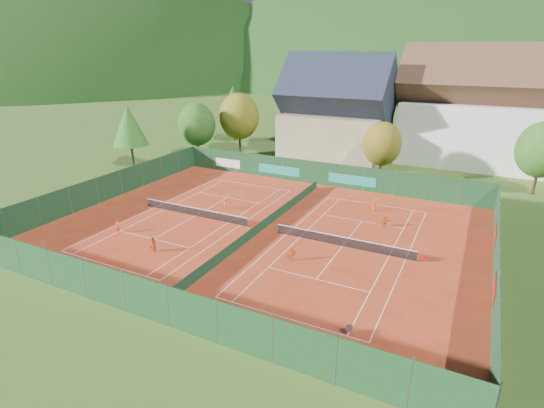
{
  "coord_description": "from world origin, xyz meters",
  "views": [
    {
      "loc": [
        17.65,
        -33.12,
        16.6
      ],
      "look_at": [
        0.0,
        2.0,
        2.0
      ],
      "focal_mm": 28.0,
      "sensor_mm": 36.0,
      "label": 1
    }
  ],
  "objects": [
    {
      "name": "tree_west_side",
      "position": [
        -28.0,
        12.0,
        6.06
      ],
      "size": [
        5.04,
        5.04,
        9.0
      ],
      "color": "#433018",
      "rests_on": "ground"
    },
    {
      "name": "player_right_far_a",
      "position": [
        8.35,
        9.81,
        0.59
      ],
      "size": [
        0.68,
        0.61,
        1.17
      ],
      "primitive_type": "imported",
      "rotation": [
        0.0,
        0.0,
        3.67
      ],
      "color": "#D85413",
      "rests_on": "ground"
    },
    {
      "name": "loose_ball_2",
      "position": [
        4.18,
        1.04,
        0.03
      ],
      "size": [
        0.07,
        0.07,
        0.07
      ],
      "primitive_type": "sphere",
      "color": "#CCD833",
      "rests_on": "ground"
    },
    {
      "name": "ground",
      "position": [
        0.0,
        0.0,
        -0.02
      ],
      "size": [
        600.0,
        600.0,
        0.0
      ],
      "primitive_type": "plane",
      "color": "#325319",
      "rests_on": "ground"
    },
    {
      "name": "tennis_net_right",
      "position": [
        8.15,
        0.0,
        0.51
      ],
      "size": [
        13.3,
        0.1,
        1.02
      ],
      "color": "#59595B",
      "rests_on": "ground"
    },
    {
      "name": "player_left_far",
      "position": [
        -6.18,
        3.08,
        0.64
      ],
      "size": [
        0.96,
        0.84,
        1.29
      ],
      "primitive_type": "imported",
      "rotation": [
        0.0,
        0.0,
        2.59
      ],
      "color": "#F15915",
      "rests_on": "ground"
    },
    {
      "name": "player_right_near",
      "position": [
        5.12,
        -4.44,
        0.61
      ],
      "size": [
        0.77,
        0.52,
        1.22
      ],
      "primitive_type": "imported",
      "rotation": [
        0.0,
        0.0,
        0.35
      ],
      "color": "orange",
      "rests_on": "ground"
    },
    {
      "name": "court_divider",
      "position": [
        0.0,
        0.0,
        0.5
      ],
      "size": [
        0.03,
        28.8,
        1.0
      ],
      "color": "#143821",
      "rests_on": "ground"
    },
    {
      "name": "hotel_block_a",
      "position": [
        16.0,
        36.0,
        7.38
      ],
      "size": [
        21.6,
        11.0,
        17.25
      ],
      "color": "silver",
      "rests_on": "ground"
    },
    {
      "name": "tree_east_front",
      "position": [
        24.0,
        24.0,
        5.39
      ],
      "size": [
        5.72,
        5.72,
        8.69
      ],
      "color": "#442A18",
      "rests_on": "ground"
    },
    {
      "name": "fence_north",
      "position": [
        -0.46,
        15.99,
        1.47
      ],
      "size": [
        40.0,
        0.1,
        3.0
      ],
      "color": "#14381C",
      "rests_on": "ground"
    },
    {
      "name": "fence_east",
      "position": [
        20.0,
        0.05,
        1.48
      ],
      "size": [
        0.09,
        32.0,
        3.0
      ],
      "color": "#153C21",
      "rests_on": "ground"
    },
    {
      "name": "player_right_far_b",
      "position": [
        10.32,
        6.05,
        0.6
      ],
      "size": [
        1.15,
        0.56,
        1.19
      ],
      "primitive_type": "imported",
      "rotation": [
        0.0,
        0.0,
        3.34
      ],
      "color": "#DD5F13",
      "rests_on": "ground"
    },
    {
      "name": "clay_pad",
      "position": [
        0.0,
        0.0,
        0.01
      ],
      "size": [
        40.0,
        32.0,
        0.01
      ],
      "primitive_type": "cube",
      "color": "#AA3219",
      "rests_on": "ground"
    },
    {
      "name": "court_markings_left",
      "position": [
        -8.0,
        0.0,
        0.01
      ],
      "size": [
        11.03,
        23.83,
        0.0
      ],
      "color": "white",
      "rests_on": "ground"
    },
    {
      "name": "player_left_mid",
      "position": [
        -6.19,
        -8.4,
        0.69
      ],
      "size": [
        0.85,
        0.81,
        1.39
      ],
      "primitive_type": "imported",
      "rotation": [
        0.0,
        0.0,
        -0.58
      ],
      "color": "#CC4E12",
      "rests_on": "ground"
    },
    {
      "name": "tree_west_mid",
      "position": [
        -18.0,
        26.0,
        6.07
      ],
      "size": [
        6.44,
        6.44,
        9.78
      ],
      "color": "#432918",
      "rests_on": "ground"
    },
    {
      "name": "tree_west_front",
      "position": [
        -22.0,
        20.0,
        5.39
      ],
      "size": [
        5.72,
        5.72,
        8.69
      ],
      "color": "#432F18",
      "rests_on": "ground"
    },
    {
      "name": "loose_ball_0",
      "position": [
        -10.6,
        -8.92,
        0.03
      ],
      "size": [
        0.07,
        0.07,
        0.07
      ],
      "primitive_type": "sphere",
      "color": "#CCD833",
      "rests_on": "ground"
    },
    {
      "name": "tree_west_back",
      "position": [
        -24.0,
        34.0,
        6.74
      ],
      "size": [
        5.6,
        5.6,
        10.0
      ],
      "color": "#473019",
      "rests_on": "ground"
    },
    {
      "name": "fence_south",
      "position": [
        0.0,
        -16.0,
        1.5
      ],
      "size": [
        40.0,
        0.04,
        3.0
      ],
      "color": "#163C1D",
      "rests_on": "ground"
    },
    {
      "name": "tree_center",
      "position": [
        6.0,
        22.0,
        4.72
      ],
      "size": [
        5.01,
        5.01,
        7.6
      ],
      "color": "#432E17",
      "rests_on": "ground"
    },
    {
      "name": "player_left_near",
      "position": [
        -11.99,
        -6.76,
        0.69
      ],
      "size": [
        0.52,
        0.35,
        1.38
      ],
      "primitive_type": "imported",
      "rotation": [
        0.0,
        0.0,
        -0.04
      ],
      "color": "#F74E15",
      "rests_on": "ground"
    },
    {
      "name": "chalet",
      "position": [
        -3.0,
        30.0,
        6.62
      ],
      "size": [
        16.2,
        12.0,
        16.0
      ],
      "color": "tan",
      "rests_on": "ground"
    },
    {
      "name": "loose_ball_1",
      "position": [
        7.34,
        -7.06,
        0.03
      ],
      "size": [
        0.07,
        0.07,
        0.07
      ],
      "primitive_type": "sphere",
      "color": "#CCD833",
      "rests_on": "ground"
    },
    {
      "name": "loose_ball_3",
      "position": [
        -4.23,
        7.09,
        0.03
      ],
      "size": [
        0.07,
        0.07,
        0.07
      ],
      "primitive_type": "sphere",
      "color": "#CCD833",
      "rests_on": "ground"
    },
    {
      "name": "fence_west",
      "position": [
        -20.0,
        0.0,
        1.5
      ],
      "size": [
        0.04,
        32.0,
        3.0
      ],
      "color": "#153A1F",
      "rests_on": "ground"
    },
    {
      "name": "court_markings_right",
      "position": [
        8.0,
        0.0,
        0.01
      ],
      "size": [
        11.03,
        23.83,
        0.0
      ],
      "color": "white",
      "rests_on": "ground"
    },
    {
      "name": "mountain_backdrop",
      "position": [
        28.54,
        233.48,
        -39.64
      ],
      "size": [
        820.0,
        530.0,
        242.0
      ],
      "color": "black",
      "rests_on": "ground"
    },
    {
      "name": "tennis_net_left",
      "position": [
        -7.85,
        0.0,
        0.51
      ],
      "size": [
        13.3,
        0.1,
        1.02
      ],
      "color": "#59595B",
      "rests_on": "ground"
    },
    {
      "name": "ball_hopper",
      "position": [
        12.18,
        -11.77,
        0.56
      ],
      "size": [
        0.34,
        0.34,
        0.8
      ],
      "color": "slate",
      "rests_on": "ground"
    }
  ]
}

